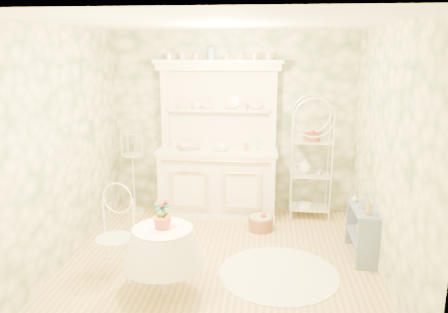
# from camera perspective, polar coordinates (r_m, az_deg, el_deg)

# --- Properties ---
(floor) EXTENTS (3.60, 3.60, 0.00)m
(floor) POSITION_cam_1_polar(r_m,az_deg,el_deg) (5.30, -0.56, -13.47)
(floor) COLOR tan
(floor) RESTS_ON ground
(ceiling) EXTENTS (3.60, 3.60, 0.00)m
(ceiling) POSITION_cam_1_polar(r_m,az_deg,el_deg) (4.72, -0.64, 17.09)
(ceiling) COLOR white
(ceiling) RESTS_ON floor
(wall_left) EXTENTS (3.60, 3.60, 0.00)m
(wall_left) POSITION_cam_1_polar(r_m,az_deg,el_deg) (5.34, -20.18, 1.28)
(wall_left) COLOR #F1E7C7
(wall_left) RESTS_ON floor
(wall_right) EXTENTS (3.60, 3.60, 0.00)m
(wall_right) POSITION_cam_1_polar(r_m,az_deg,el_deg) (4.97, 20.49, 0.38)
(wall_right) COLOR #F1E7C7
(wall_right) RESTS_ON floor
(wall_back) EXTENTS (3.60, 3.60, 0.00)m
(wall_back) POSITION_cam_1_polar(r_m,az_deg,el_deg) (6.59, 1.14, 4.36)
(wall_back) COLOR #F1E7C7
(wall_back) RESTS_ON floor
(wall_front) EXTENTS (3.60, 3.60, 0.00)m
(wall_front) POSITION_cam_1_polar(r_m,az_deg,el_deg) (3.12, -4.26, -6.43)
(wall_front) COLOR #F1E7C7
(wall_front) RESTS_ON floor
(kitchen_dresser) EXTENTS (1.87, 0.61, 2.29)m
(kitchen_dresser) POSITION_cam_1_polar(r_m,az_deg,el_deg) (6.38, -0.87, 2.17)
(kitchen_dresser) COLOR white
(kitchen_dresser) RESTS_ON floor
(bakers_rack) EXTENTS (0.56, 0.41, 1.75)m
(bakers_rack) POSITION_cam_1_polar(r_m,az_deg,el_deg) (6.46, 11.26, -0.41)
(bakers_rack) COLOR white
(bakers_rack) RESTS_ON floor
(side_shelf) EXTENTS (0.26, 0.66, 0.56)m
(side_shelf) POSITION_cam_1_polar(r_m,az_deg,el_deg) (5.55, 17.55, -9.69)
(side_shelf) COLOR slate
(side_shelf) RESTS_ON floor
(round_table) EXTENTS (0.82, 0.82, 0.73)m
(round_table) POSITION_cam_1_polar(r_m,az_deg,el_deg) (4.55, -7.89, -13.31)
(round_table) COLOR white
(round_table) RESTS_ON floor
(cafe_chair) EXTENTS (0.50, 0.50, 0.95)m
(cafe_chair) POSITION_cam_1_polar(r_m,az_deg,el_deg) (4.92, -14.16, -10.07)
(cafe_chair) COLOR white
(cafe_chair) RESTS_ON floor
(birdcage_stand) EXTENTS (0.34, 0.34, 1.45)m
(birdcage_stand) POSITION_cam_1_polar(r_m,az_deg,el_deg) (6.67, -11.83, -1.30)
(birdcage_stand) COLOR white
(birdcage_stand) RESTS_ON floor
(floor_basket) EXTENTS (0.38, 0.38, 0.19)m
(floor_basket) POSITION_cam_1_polar(r_m,az_deg,el_deg) (6.11, 4.80, -8.72)
(floor_basket) COLOR brown
(floor_basket) RESTS_ON floor
(lace_rug) EXTENTS (1.67, 1.67, 0.01)m
(lace_rug) POSITION_cam_1_polar(r_m,az_deg,el_deg) (5.06, 7.15, -14.93)
(lace_rug) COLOR white
(lace_rug) RESTS_ON floor
(bowl_floral) EXTENTS (0.42, 0.42, 0.08)m
(bowl_floral) POSITION_cam_1_polar(r_m,az_deg,el_deg) (6.41, -4.55, 1.01)
(bowl_floral) COLOR white
(bowl_floral) RESTS_ON kitchen_dresser
(bowl_white) EXTENTS (0.30, 0.30, 0.08)m
(bowl_white) POSITION_cam_1_polar(r_m,az_deg,el_deg) (6.30, -0.42, 0.84)
(bowl_white) COLOR white
(bowl_white) RESTS_ON kitchen_dresser
(cup_left) EXTENTS (0.14, 0.14, 0.11)m
(cup_left) POSITION_cam_1_polar(r_m,az_deg,el_deg) (6.50, -3.60, 6.52)
(cup_left) COLOR white
(cup_left) RESTS_ON kitchen_dresser
(cup_right) EXTENTS (0.13, 0.13, 0.10)m
(cup_right) POSITION_cam_1_polar(r_m,az_deg,el_deg) (6.42, 2.68, 6.44)
(cup_right) COLOR white
(cup_right) RESTS_ON kitchen_dresser
(potted_geranium) EXTENTS (0.17, 0.12, 0.30)m
(potted_geranium) POSITION_cam_1_polar(r_m,az_deg,el_deg) (4.34, -8.07, -7.68)
(potted_geranium) COLOR #3F7238
(potted_geranium) RESTS_ON round_table
(bottle_amber) EXTENTS (0.09, 0.09, 0.18)m
(bottle_amber) POSITION_cam_1_polar(r_m,az_deg,el_deg) (5.20, 18.38, -6.57)
(bottle_amber) COLOR #AC8535
(bottle_amber) RESTS_ON side_shelf
(bottle_blue) EXTENTS (0.06, 0.06, 0.11)m
(bottle_blue) POSITION_cam_1_polar(r_m,az_deg,el_deg) (5.40, 17.47, -6.09)
(bottle_blue) COLOR #758DC4
(bottle_blue) RESTS_ON side_shelf
(bottle_glass) EXTENTS (0.09, 0.09, 0.10)m
(bottle_glass) POSITION_cam_1_polar(r_m,az_deg,el_deg) (5.61, 16.72, -5.33)
(bottle_glass) COLOR silver
(bottle_glass) RESTS_ON side_shelf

